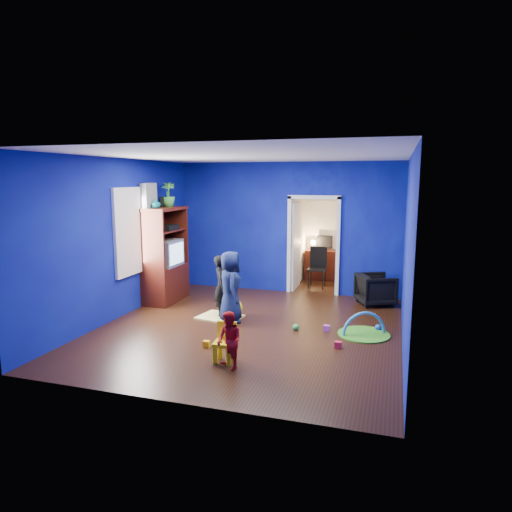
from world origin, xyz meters
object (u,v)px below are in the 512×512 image
(armchair, at_px, (376,289))
(tv_armoire, at_px, (165,255))
(child_navy, at_px, (230,287))
(child_black, at_px, (222,286))
(hopper_ball, at_px, (233,308))
(vase, at_px, (156,203))
(play_mat, at_px, (364,334))
(kid_chair, at_px, (224,345))
(folding_chair, at_px, (317,268))
(study_desk, at_px, (323,265))
(toddler_red, at_px, (229,341))
(crt_tv, at_px, (167,253))

(armchair, height_order, tv_armoire, tv_armoire)
(armchair, bearing_deg, child_navy, 103.68)
(child_black, bearing_deg, tv_armoire, 46.25)
(hopper_ball, bearing_deg, vase, 167.47)
(play_mat, bearing_deg, hopper_ball, 173.44)
(play_mat, bearing_deg, kid_chair, -136.17)
(kid_chair, bearing_deg, hopper_ball, 101.19)
(hopper_ball, xyz_separation_m, folding_chair, (1.08, 2.79, 0.28))
(hopper_ball, bearing_deg, child_black, 177.93)
(hopper_ball, distance_m, folding_chair, 3.00)
(armchair, bearing_deg, study_desk, 9.00)
(kid_chair, bearing_deg, folding_chair, 78.69)
(tv_armoire, relative_size, hopper_ball, 5.44)
(child_black, relative_size, kid_chair, 2.30)
(hopper_ball, height_order, kid_chair, kid_chair)
(kid_chair, xyz_separation_m, study_desk, (0.49, 5.74, 0.12))
(toddler_red, bearing_deg, play_mat, 88.99)
(toddler_red, distance_m, tv_armoire, 3.84)
(toddler_red, height_order, study_desk, toddler_red)
(toddler_red, height_order, hopper_ball, toddler_red)
(armchair, height_order, child_navy, child_navy)
(kid_chair, bearing_deg, tv_armoire, 125.60)
(toddler_red, relative_size, vase, 4.09)
(kid_chair, height_order, study_desk, study_desk)
(toddler_red, bearing_deg, study_desk, 126.26)
(armchair, distance_m, kid_chair, 4.13)
(kid_chair, bearing_deg, play_mat, 38.33)
(study_desk, distance_m, folding_chair, 0.96)
(vase, distance_m, tv_armoire, 1.12)
(armchair, distance_m, tv_armoire, 4.38)
(kid_chair, bearing_deg, armchair, 57.48)
(child_navy, xyz_separation_m, folding_chair, (1.03, 3.04, -0.18))
(armchair, bearing_deg, tv_armoire, 78.40)
(study_desk, bearing_deg, child_navy, -104.48)
(kid_chair, height_order, play_mat, kid_chair)
(crt_tv, bearing_deg, play_mat, -13.24)
(child_black, xyz_separation_m, study_desk, (1.30, 3.74, -0.20))
(child_black, bearing_deg, child_navy, -153.19)
(hopper_ball, height_order, study_desk, study_desk)
(vase, distance_m, crt_tv, 1.08)
(kid_chair, distance_m, folding_chair, 4.81)
(armchair, xyz_separation_m, kid_chair, (-1.88, -3.68, -0.07))
(tv_armoire, height_order, crt_tv, tv_armoire)
(armchair, relative_size, play_mat, 0.82)
(toddler_red, xyz_separation_m, hopper_ball, (-0.75, 2.19, -0.21))
(hopper_ball, height_order, play_mat, hopper_ball)
(armchair, relative_size, study_desk, 0.79)
(child_black, xyz_separation_m, hopper_ball, (0.22, -0.01, -0.39))
(child_navy, distance_m, toddler_red, 2.08)
(folding_chair, bearing_deg, vase, -139.57)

